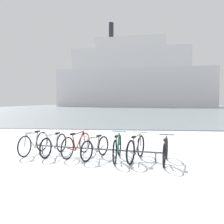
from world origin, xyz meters
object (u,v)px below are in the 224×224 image
at_px(bicycle_1, 54,145).
at_px(bicycle_5, 136,148).
at_px(bicycle_4, 117,148).
at_px(bicycle_6, 165,151).
at_px(bicycle_2, 77,144).
at_px(bicycle_0, 34,143).
at_px(bicycle_3, 95,148).
at_px(ferry_ship, 133,78).

bearing_deg(bicycle_1, bicycle_5, -8.98).
height_order(bicycle_4, bicycle_6, bicycle_4).
height_order(bicycle_2, bicycle_5, bicycle_2).
relative_size(bicycle_0, bicycle_6, 0.99).
xyz_separation_m(bicycle_3, bicycle_5, (1.27, -0.14, 0.03)).
relative_size(bicycle_6, ferry_ship, 0.03).
distance_m(bicycle_1, bicycle_5, 2.75).
height_order(bicycle_2, ferry_ship, ferry_ship).
relative_size(bicycle_2, bicycle_6, 1.03).
height_order(bicycle_6, ferry_ship, ferry_ship).
bearing_deg(bicycle_0, ferry_ship, 87.79).
bearing_deg(bicycle_3, bicycle_4, -8.70).
xyz_separation_m(bicycle_6, ferry_ship, (-1.51, 73.63, 9.35)).
distance_m(bicycle_6, ferry_ship, 74.23).
height_order(bicycle_3, bicycle_4, bicycle_4).
bearing_deg(bicycle_2, bicycle_6, -13.29).
height_order(bicycle_0, bicycle_6, bicycle_0).
relative_size(bicycle_0, bicycle_1, 1.01).
xyz_separation_m(bicycle_4, ferry_ship, (-0.09, 73.36, 9.33)).
distance_m(bicycle_1, ferry_ship, 73.59).
bearing_deg(bicycle_4, ferry_ship, 90.07).
height_order(bicycle_0, bicycle_4, bicycle_4).
distance_m(bicycle_0, bicycle_1, 0.77).
xyz_separation_m(bicycle_3, bicycle_4, (0.70, -0.11, 0.03)).
xyz_separation_m(bicycle_1, bicycle_5, (2.72, -0.43, 0.02)).
bearing_deg(bicycle_5, bicycle_6, -15.36).
distance_m(bicycle_0, bicycle_5, 3.52).
bearing_deg(bicycle_5, bicycle_2, 167.63).
bearing_deg(ferry_ship, bicycle_6, -88.83).
bearing_deg(bicycle_6, bicycle_3, 170.10).
bearing_deg(ferry_ship, bicycle_4, -89.93).
relative_size(bicycle_0, bicycle_5, 0.99).
xyz_separation_m(bicycle_1, bicycle_6, (3.57, -0.66, 0.01)).
bearing_deg(ferry_ship, bicycle_2, -91.01).
distance_m(bicycle_5, ferry_ship, 73.99).
xyz_separation_m(bicycle_1, bicycle_3, (1.45, -0.29, -0.01)).
bearing_deg(ferry_ship, bicycle_5, -89.49).
distance_m(bicycle_2, bicycle_4, 1.43).
bearing_deg(bicycle_6, bicycle_1, 169.47).
height_order(bicycle_0, bicycle_1, bicycle_0).
relative_size(bicycle_0, bicycle_3, 1.09).
height_order(bicycle_0, bicycle_2, bicycle_2).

